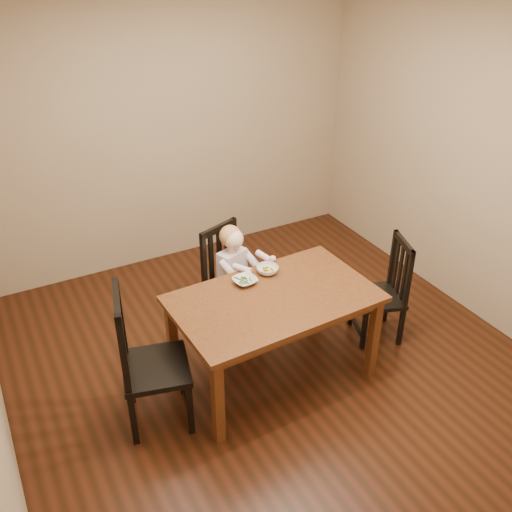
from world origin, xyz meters
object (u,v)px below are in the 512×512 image
bowl_veg (268,270)px  dining_table (274,306)px  chair_left (147,362)px  chair_right (384,291)px  chair_child (230,282)px  toddler (234,270)px  bowl_peas (245,281)px

bowl_veg → dining_table: bearing=-110.7°
dining_table → chair_left: chair_left is taller
dining_table → chair_right: chair_right is taller
chair_child → toddler: size_ratio=1.79×
chair_right → toddler: chair_right is taller
dining_table → bowl_veg: size_ratio=8.77×
bowl_peas → chair_left: bearing=-164.0°
bowl_veg → bowl_peas: bearing=-167.5°
toddler → dining_table: bearing=70.3°
chair_left → chair_right: (2.08, 0.00, -0.08)m
bowl_peas → bowl_veg: bowl_veg is taller
toddler → bowl_peas: size_ratio=3.07×
chair_child → chair_left: chair_left is taller
chair_child → bowl_peas: size_ratio=5.48×
toddler → bowl_peas: toddler is taller
dining_table → toddler: 0.67m
toddler → bowl_veg: size_ratio=3.12×
dining_table → chair_right: bearing=0.4°
chair_right → bowl_peas: bearing=96.6°
chair_left → toddler: bearing=137.7°
toddler → bowl_peas: (-0.11, -0.41, 0.16)m
dining_table → bowl_peas: (-0.11, 0.26, 0.11)m
chair_child → chair_right: bearing=127.3°
toddler → chair_left: bearing=14.0°
bowl_peas → bowl_veg: size_ratio=1.02×
toddler → bowl_veg: (0.12, -0.36, 0.17)m
chair_right → bowl_peas: 1.26m
chair_left → bowl_peas: chair_left is taller
toddler → bowl_veg: 0.42m
chair_right → chair_left: bearing=108.7°
chair_right → bowl_peas: size_ratio=5.21×
chair_child → chair_right: 1.31m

